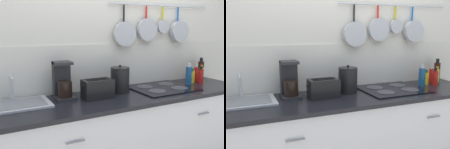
{
  "view_description": "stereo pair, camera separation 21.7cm",
  "coord_description": "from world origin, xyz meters",
  "views": [
    {
      "loc": [
        -1.18,
        -1.89,
        1.5
      ],
      "look_at": [
        -0.18,
        0.0,
        1.11
      ],
      "focal_mm": 40.0,
      "sensor_mm": 36.0,
      "label": 1
    },
    {
      "loc": [
        -0.98,
        -1.98,
        1.5
      ],
      "look_at": [
        -0.18,
        0.0,
        1.11
      ],
      "focal_mm": 40.0,
      "sensor_mm": 36.0,
      "label": 2
    }
  ],
  "objects": [
    {
      "name": "cabinet_base",
      "position": [
        0.0,
        -0.0,
        0.43
      ],
      "size": [
        2.53,
        0.62,
        0.87
      ],
      "color": "silver",
      "rests_on": "ground_plane"
    },
    {
      "name": "coffee_maker",
      "position": [
        -0.57,
        0.17,
        1.04
      ],
      "size": [
        0.16,
        0.2,
        0.32
      ],
      "color": "#262628",
      "rests_on": "countertop"
    },
    {
      "name": "bottle_cooking_wine",
      "position": [
        1.03,
        0.18,
        0.99
      ],
      "size": [
        0.05,
        0.05,
        0.19
      ],
      "color": "red",
      "rests_on": "countertop"
    },
    {
      "name": "cooktop",
      "position": [
        0.42,
        0.05,
        0.91
      ],
      "size": [
        0.61,
        0.52,
        0.01
      ],
      "color": "black",
      "rests_on": "countertop"
    },
    {
      "name": "sink_basin",
      "position": [
        -0.97,
        0.13,
        0.92
      ],
      "size": [
        0.55,
        0.36,
        0.22
      ],
      "color": "#B7BABF",
      "rests_on": "countertop"
    },
    {
      "name": "countertop",
      "position": [
        0.0,
        0.0,
        0.89
      ],
      "size": [
        2.57,
        0.65,
        0.03
      ],
      "color": "black",
      "rests_on": "cabinet_base"
    },
    {
      "name": "bottle_vinegar",
      "position": [
        0.96,
        0.05,
        0.99
      ],
      "size": [
        0.06,
        0.06,
        0.19
      ],
      "color": "red",
      "rests_on": "countertop"
    },
    {
      "name": "bottle_hot_sauce",
      "position": [
        0.81,
        0.08,
        1.01
      ],
      "size": [
        0.07,
        0.07,
        0.23
      ],
      "color": "navy",
      "rests_on": "countertop"
    },
    {
      "name": "kettle",
      "position": [
        -0.03,
        0.12,
        1.02
      ],
      "size": [
        0.18,
        0.18,
        0.26
      ],
      "color": "black",
      "rests_on": "countertop"
    },
    {
      "name": "bottle_dish_soap",
      "position": [
        0.89,
        0.11,
        0.98
      ],
      "size": [
        0.07,
        0.07,
        0.16
      ],
      "color": "yellow",
      "rests_on": "countertop"
    },
    {
      "name": "bottle_olive_oil",
      "position": [
        1.16,
        0.23,
        1.02
      ],
      "size": [
        0.07,
        0.07,
        0.25
      ],
      "color": "#33140F",
      "rests_on": "countertop"
    },
    {
      "name": "wall_back",
      "position": [
        0.0,
        0.36,
        1.27
      ],
      "size": [
        7.2,
        0.15,
        2.6
      ],
      "color": "silver",
      "rests_on": "ground_plane"
    },
    {
      "name": "bottle_sesame_oil",
      "position": [
        1.09,
        0.16,
        0.98
      ],
      "size": [
        0.05,
        0.05,
        0.18
      ],
      "color": "yellow",
      "rests_on": "countertop"
    },
    {
      "name": "toaster",
      "position": [
        -0.3,
        0.04,
        0.99
      ],
      "size": [
        0.28,
        0.15,
        0.17
      ],
      "color": "black",
      "rests_on": "countertop"
    }
  ]
}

